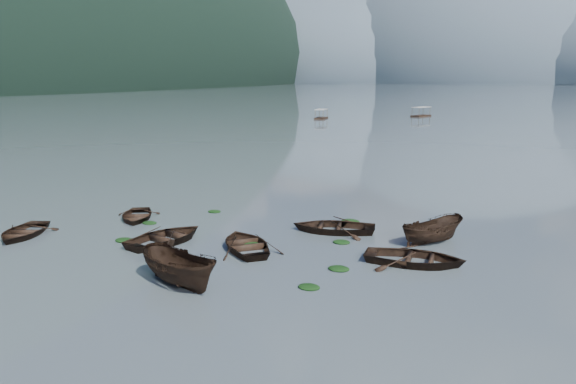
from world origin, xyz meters
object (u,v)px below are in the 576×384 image
at_px(rowboat_3, 246,249).
at_px(pontoon_centre, 421,117).
at_px(rowboat_0, 23,236).
at_px(pontoon_left, 321,119).

relative_size(rowboat_3, pontoon_centre, 0.86).
height_order(rowboat_0, rowboat_3, rowboat_3).
relative_size(rowboat_0, rowboat_3, 0.92).
distance_m(rowboat_3, pontoon_centre, 108.04).
height_order(rowboat_0, pontoon_centre, pontoon_centre).
bearing_deg(rowboat_0, rowboat_3, -7.66).
xyz_separation_m(rowboat_3, pontoon_centre, (-9.13, 107.65, 0.00)).
xyz_separation_m(pontoon_left, pontoon_centre, (19.15, 15.82, 0.00)).
xyz_separation_m(rowboat_0, pontoon_centre, (4.27, 110.52, 0.00)).
distance_m(rowboat_0, pontoon_left, 95.87).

